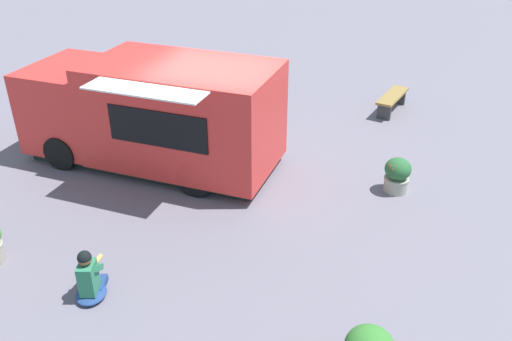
{
  "coord_description": "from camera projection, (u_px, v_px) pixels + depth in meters",
  "views": [
    {
      "loc": [
        -9.39,
        -3.78,
        5.47
      ],
      "look_at": [
        -1.65,
        -1.29,
        0.94
      ],
      "focal_mm": 37.93,
      "sensor_mm": 36.0,
      "label": 1
    }
  ],
  "objects": [
    {
      "name": "ground_plane",
      "position": [
        222.0,
        164.0,
        11.48
      ],
      "size": [
        40.0,
        40.0,
        0.0
      ],
      "primitive_type": "plane",
      "color": "slate"
    },
    {
      "name": "food_truck",
      "position": [
        154.0,
        115.0,
        11.05
      ],
      "size": [
        2.86,
        5.33,
        2.22
      ],
      "color": "red",
      "rests_on": "ground_plane"
    },
    {
      "name": "person_customer",
      "position": [
        89.0,
        279.0,
        7.79
      ],
      "size": [
        0.82,
        0.58,
        0.82
      ],
      "color": "navy",
      "rests_on": "ground_plane"
    },
    {
      "name": "planter_flowering_near",
      "position": [
        397.0,
        175.0,
        10.35
      ],
      "size": [
        0.5,
        0.5,
        0.7
      ],
      "color": "#979A89",
      "rests_on": "ground_plane"
    },
    {
      "name": "plaza_bench",
      "position": [
        392.0,
        99.0,
        13.83
      ],
      "size": [
        1.52,
        0.72,
        0.45
      ],
      "color": "olive",
      "rests_on": "ground_plane"
    }
  ]
}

